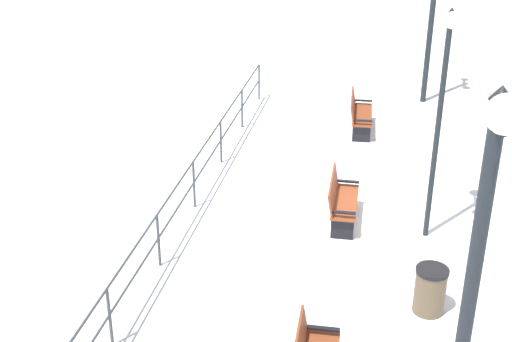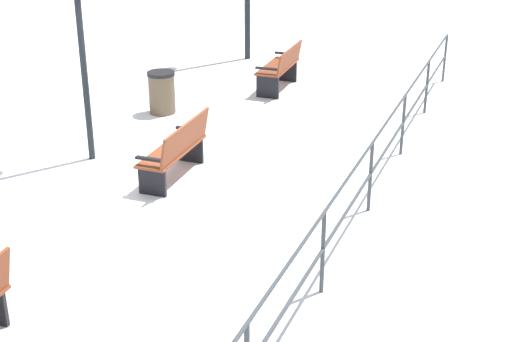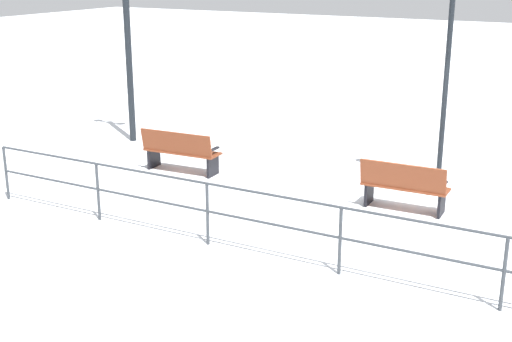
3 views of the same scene
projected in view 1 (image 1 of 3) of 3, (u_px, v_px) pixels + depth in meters
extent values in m
plane|color=white|center=(344.00, 222.00, 13.81)|extent=(80.00, 80.00, 0.00)
cube|color=black|center=(324.00, 329.00, 9.89)|extent=(0.46, 0.09, 0.04)
cube|color=brown|center=(345.00, 202.00, 13.62)|extent=(0.51, 1.52, 0.04)
cube|color=brown|center=(333.00, 189.00, 13.55)|extent=(0.16, 1.51, 0.46)
cube|color=black|center=(342.00, 229.00, 13.13)|extent=(0.42, 0.06, 0.43)
cube|color=black|center=(346.00, 196.00, 14.29)|extent=(0.42, 0.06, 0.43)
cube|color=black|center=(344.00, 213.00, 12.99)|extent=(0.42, 0.08, 0.04)
cube|color=black|center=(348.00, 181.00, 14.14)|extent=(0.42, 0.08, 0.04)
cube|color=brown|center=(362.00, 115.00, 17.81)|extent=(0.57, 1.66, 0.04)
cube|color=brown|center=(353.00, 105.00, 17.74)|extent=(0.20, 1.64, 0.46)
cube|color=black|center=(361.00, 134.00, 17.27)|extent=(0.43, 0.07, 0.43)
cube|color=black|center=(362.00, 113.00, 18.54)|extent=(0.43, 0.07, 0.43)
cube|color=black|center=(363.00, 121.00, 17.12)|extent=(0.43, 0.09, 0.04)
cube|color=black|center=(364.00, 101.00, 18.40)|extent=(0.43, 0.09, 0.04)
cylinder|color=black|center=(498.00, 115.00, 5.46)|extent=(0.08, 0.73, 0.08)
sphere|color=white|center=(506.00, 114.00, 5.07)|extent=(0.31, 0.31, 0.31)
sphere|color=white|center=(496.00, 82.00, 5.72)|extent=(0.31, 0.31, 0.31)
cone|color=black|center=(502.00, 92.00, 5.38)|extent=(0.19, 0.19, 0.12)
cylinder|color=black|center=(437.00, 132.00, 12.46)|extent=(0.10, 0.10, 4.15)
cylinder|color=black|center=(450.00, 22.00, 11.62)|extent=(0.06, 0.87, 0.06)
sphere|color=white|center=(453.00, 20.00, 11.18)|extent=(0.28, 0.28, 0.28)
sphere|color=white|center=(450.00, 8.00, 11.95)|extent=(0.28, 0.28, 0.28)
cone|color=black|center=(452.00, 11.00, 11.54)|extent=(0.14, 0.14, 0.12)
cylinder|color=black|center=(432.00, 12.00, 18.89)|extent=(0.16, 0.16, 5.00)
cylinder|color=#383D42|center=(110.00, 318.00, 10.27)|extent=(0.05, 0.05, 1.00)
cylinder|color=#383D42|center=(159.00, 241.00, 12.20)|extent=(0.05, 0.05, 1.00)
cylinder|color=#383D42|center=(194.00, 185.00, 14.14)|extent=(0.05, 0.05, 1.00)
cylinder|color=#383D42|center=(221.00, 142.00, 16.07)|extent=(0.05, 0.05, 1.00)
cylinder|color=#383D42|center=(242.00, 109.00, 18.00)|extent=(0.05, 0.05, 1.00)
cylinder|color=#383D42|center=(259.00, 82.00, 19.94)|extent=(0.05, 0.05, 1.00)
cylinder|color=#383D42|center=(193.00, 162.00, 13.92)|extent=(0.04, 13.12, 0.04)
cylinder|color=#383D42|center=(194.00, 182.00, 14.11)|extent=(0.04, 13.12, 0.04)
cylinder|color=brown|center=(430.00, 292.00, 11.08)|extent=(0.49, 0.49, 0.72)
cylinder|color=black|center=(433.00, 271.00, 10.91)|extent=(0.51, 0.51, 0.06)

